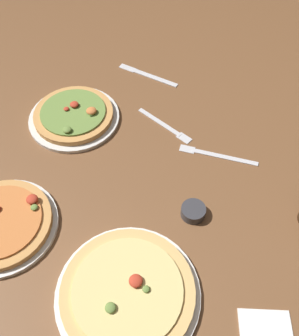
{
  "coord_description": "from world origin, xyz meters",
  "views": [
    {
      "loc": [
        0.24,
        -0.55,
        0.82
      ],
      "look_at": [
        0.0,
        0.0,
        0.02
      ],
      "focal_mm": 38.96,
      "sensor_mm": 36.0,
      "label": 1
    }
  ],
  "objects_px": {
    "pizza_plate_far": "(74,116)",
    "knife_right": "(147,75)",
    "pizza_plate_near": "(128,292)",
    "pizza_plate_side": "(2,224)",
    "ramekin_sauce": "(193,211)",
    "fork_left": "(216,155)",
    "fork_spare": "(165,126)"
  },
  "relations": [
    {
      "from": "pizza_plate_far",
      "to": "knife_right",
      "type": "bearing_deg",
      "value": 66.19
    },
    {
      "from": "pizza_plate_near",
      "to": "pizza_plate_side",
      "type": "relative_size",
      "value": 1.18
    },
    {
      "from": "knife_right",
      "to": "pizza_plate_side",
      "type": "bearing_deg",
      "value": -98.26
    },
    {
      "from": "pizza_plate_side",
      "to": "ramekin_sauce",
      "type": "height_order",
      "value": "pizza_plate_side"
    },
    {
      "from": "pizza_plate_far",
      "to": "fork_left",
      "type": "height_order",
      "value": "pizza_plate_far"
    },
    {
      "from": "knife_right",
      "to": "fork_spare",
      "type": "distance_m",
      "value": 0.25
    },
    {
      "from": "pizza_plate_near",
      "to": "pizza_plate_far",
      "type": "distance_m",
      "value": 0.57
    },
    {
      "from": "pizza_plate_far",
      "to": "pizza_plate_side",
      "type": "distance_m",
      "value": 0.4
    },
    {
      "from": "ramekin_sauce",
      "to": "fork_spare",
      "type": "distance_m",
      "value": 0.32
    },
    {
      "from": "fork_left",
      "to": "fork_spare",
      "type": "height_order",
      "value": "same"
    },
    {
      "from": "pizza_plate_near",
      "to": "pizza_plate_far",
      "type": "bearing_deg",
      "value": 131.98
    },
    {
      "from": "pizza_plate_side",
      "to": "knife_right",
      "type": "xyz_separation_m",
      "value": [
        0.1,
        0.68,
        -0.01
      ]
    },
    {
      "from": "pizza_plate_near",
      "to": "pizza_plate_side",
      "type": "height_order",
      "value": "same"
    },
    {
      "from": "pizza_plate_near",
      "to": "knife_right",
      "type": "height_order",
      "value": "pizza_plate_near"
    },
    {
      "from": "pizza_plate_side",
      "to": "fork_left",
      "type": "relative_size",
      "value": 1.2
    },
    {
      "from": "pizza_plate_near",
      "to": "pizza_plate_side",
      "type": "xyz_separation_m",
      "value": [
        -0.36,
        0.03,
        0.0
      ]
    },
    {
      "from": "pizza_plate_near",
      "to": "ramekin_sauce",
      "type": "distance_m",
      "value": 0.26
    },
    {
      "from": "fork_left",
      "to": "knife_right",
      "type": "distance_m",
      "value": 0.41
    },
    {
      "from": "ramekin_sauce",
      "to": "knife_right",
      "type": "height_order",
      "value": "ramekin_sauce"
    },
    {
      "from": "pizza_plate_near",
      "to": "fork_spare",
      "type": "xyz_separation_m",
      "value": [
        -0.11,
        0.51,
        -0.01
      ]
    },
    {
      "from": "knife_right",
      "to": "fork_spare",
      "type": "bearing_deg",
      "value": -53.86
    },
    {
      "from": "pizza_plate_side",
      "to": "ramekin_sauce",
      "type": "relative_size",
      "value": 4.36
    },
    {
      "from": "pizza_plate_side",
      "to": "fork_spare",
      "type": "bearing_deg",
      "value": 62.99
    },
    {
      "from": "fork_spare",
      "to": "pizza_plate_near",
      "type": "bearing_deg",
      "value": -77.53
    },
    {
      "from": "fork_spare",
      "to": "ramekin_sauce",
      "type": "bearing_deg",
      "value": -55.54
    },
    {
      "from": "pizza_plate_far",
      "to": "ramekin_sauce",
      "type": "bearing_deg",
      "value": -21.39
    },
    {
      "from": "fork_left",
      "to": "knife_right",
      "type": "bearing_deg",
      "value": 142.27
    },
    {
      "from": "pizza_plate_side",
      "to": "knife_right",
      "type": "relative_size",
      "value": 1.21
    },
    {
      "from": "pizza_plate_far",
      "to": "ramekin_sauce",
      "type": "relative_size",
      "value": 4.46
    },
    {
      "from": "pizza_plate_near",
      "to": "fork_left",
      "type": "bearing_deg",
      "value": 82.01
    },
    {
      "from": "pizza_plate_near",
      "to": "fork_spare",
      "type": "relative_size",
      "value": 1.62
    },
    {
      "from": "pizza_plate_side",
      "to": "knife_right",
      "type": "distance_m",
      "value": 0.69
    }
  ]
}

